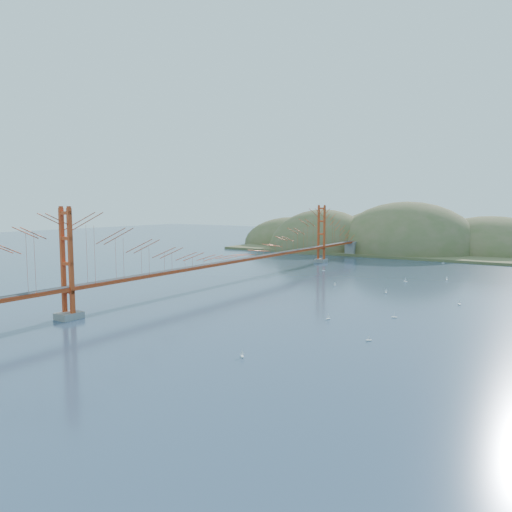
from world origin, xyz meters
The scene contains 14 objects.
ground centered at (0.00, 0.00, 0.00)m, with size 320.00×320.00×0.00m, color #314563.
bridge centered at (0.00, 0.18, 7.01)m, with size 2.20×94.40×12.00m.
far_headlands centered at (2.21, 68.52, 0.00)m, with size 84.00×58.00×25.00m.
sailboat_14 centered at (22.68, -15.42, 0.14)m, with size 0.48×0.54×0.61m.
sailboat_6 centered at (22.48, -30.84, 0.15)m, with size 0.62×0.62×0.65m.
sailboat_16 centered at (22.64, 2.92, 0.14)m, with size 0.60×0.60×0.64m.
sailboat_3 centered at (6.00, 18.65, 0.14)m, with size 0.53×0.53×0.58m.
sailboat_1 centered at (32.54, -0.09, 0.15)m, with size 0.62×0.62×0.66m.
sailboat_2 centered at (28.20, -11.00, 0.14)m, with size 0.56×0.49×0.64m.
sailboat_12 centered at (21.30, 42.00, 0.14)m, with size 0.53×0.44×0.61m.
sailboat_15 centered at (26.89, 19.52, 0.14)m, with size 0.42×0.50×0.58m.
sailboat_0 centered at (14.39, 4.75, 0.13)m, with size 0.43×0.49×0.56m.
sailboat_13 centered at (29.12, -20.98, 0.14)m, with size 0.54×0.54×0.57m.
sailboat_7 centered at (22.03, 13.77, 0.16)m, with size 0.67×0.67×0.74m.
Camera 1 is at (44.07, -62.00, 11.94)m, focal length 35.00 mm.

